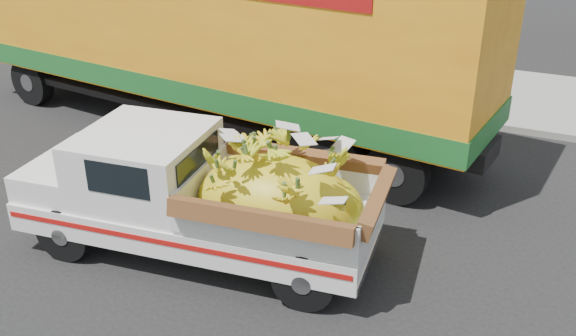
% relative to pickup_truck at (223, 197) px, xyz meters
% --- Properties ---
extents(ground, '(100.00, 100.00, 0.00)m').
position_rel_pickup_truck_xyz_m(ground, '(-1.43, 0.21, -0.97)').
color(ground, black).
rests_on(ground, ground).
extents(curb, '(60.00, 0.25, 0.15)m').
position_rel_pickup_truck_xyz_m(curb, '(-1.43, 6.68, -0.90)').
color(curb, gray).
rests_on(curb, ground).
extents(sidewalk, '(60.00, 4.00, 0.14)m').
position_rel_pickup_truck_xyz_m(sidewalk, '(-1.43, 8.78, -0.90)').
color(sidewalk, gray).
rests_on(sidewalk, ground).
extents(pickup_truck, '(5.32, 2.39, 1.81)m').
position_rel_pickup_truck_xyz_m(pickup_truck, '(0.00, 0.00, 0.00)').
color(pickup_truck, black).
rests_on(pickup_truck, ground).
extents(semi_trailer, '(12.05, 4.03, 3.80)m').
position_rel_pickup_truck_xyz_m(semi_trailer, '(-2.67, 4.22, 1.15)').
color(semi_trailer, black).
rests_on(semi_trailer, ground).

